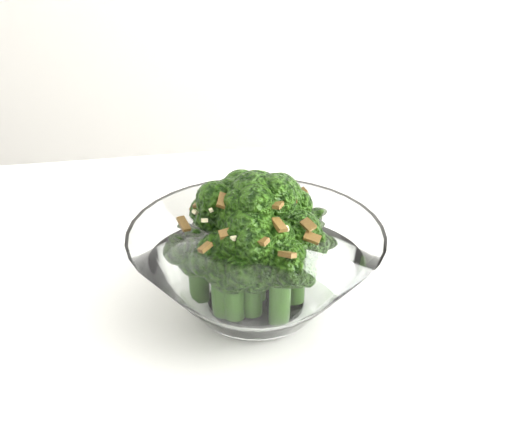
# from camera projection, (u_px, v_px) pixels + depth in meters

# --- Properties ---
(table) EXTENTS (1.39, 1.15, 0.75)m
(table) POSITION_uv_depth(u_px,v_px,m) (364.00, 405.00, 0.45)
(table) COLOR white
(table) RESTS_ON ground
(broccoli_dish) EXTENTS (0.19, 0.19, 0.12)m
(broccoli_dish) POSITION_uv_depth(u_px,v_px,m) (255.00, 259.00, 0.43)
(broccoli_dish) COLOR white
(broccoli_dish) RESTS_ON table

